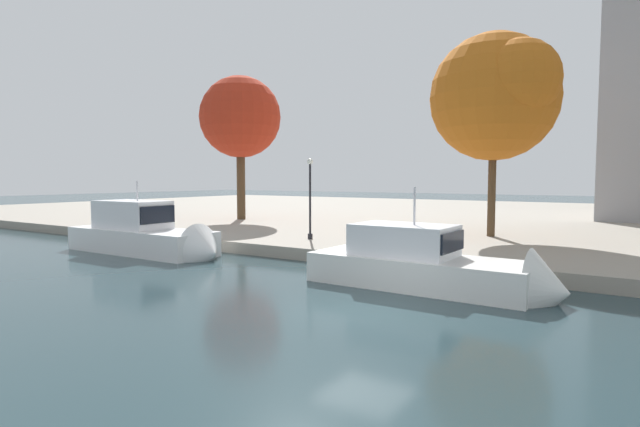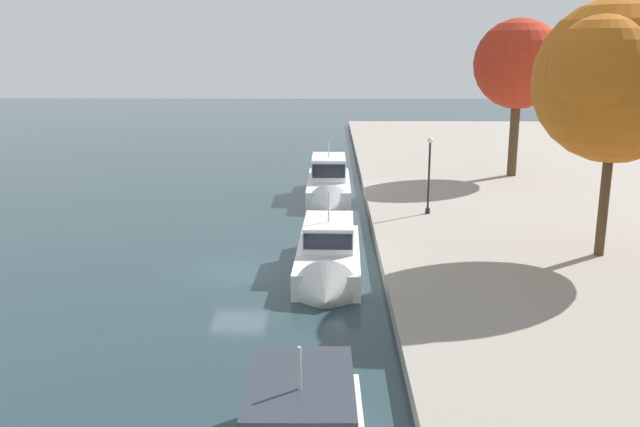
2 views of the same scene
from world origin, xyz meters
name	(u,v)px [view 1 (image 1 of 2)]	position (x,y,z in m)	size (l,w,h in m)	color
ground_plane	(366,312)	(0.00, 0.00, 0.00)	(220.00, 220.00, 0.00)	#23383D
dock_promenade	(555,221)	(0.00, 34.02, 0.30)	(120.00, 55.00, 0.60)	gray
motor_yacht_0	(148,239)	(-15.09, 4.09, 0.78)	(9.88, 2.83, 4.71)	white
motor_yacht_1	(436,271)	(0.60, 4.13, 0.67)	(9.07, 2.96, 4.56)	silver
lamp_post	(310,196)	(-8.71, 9.82, 2.94)	(0.32, 0.32, 4.40)	black
tree_0	(242,117)	(-20.77, 17.86, 8.82)	(6.47, 6.47, 11.43)	#4C3823
tree_1	(497,93)	(-0.63, 16.68, 8.74)	(7.32, 7.42, 11.46)	#4C3823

